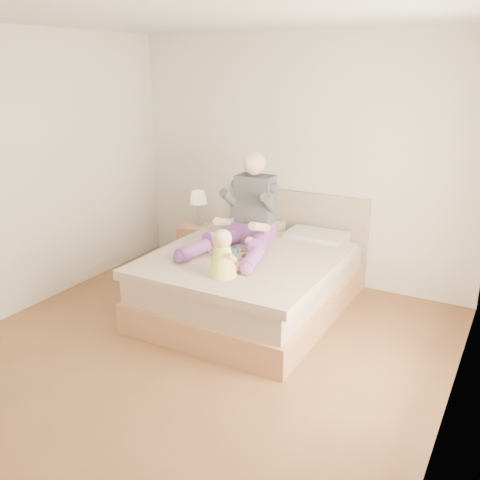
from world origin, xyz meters
The scene contains 7 objects.
room centered at (0.08, 0.01, 1.51)m, with size 4.02×4.22×2.71m.
bed centered at (0.00, 1.08, 0.32)m, with size 1.70×2.18×1.00m.
nightstand centered at (-1.17, 1.80, 0.25)m, with size 0.50×0.47×0.50m.
lamp centered at (-1.16, 1.83, 0.82)m, with size 0.20×0.20×0.42m.
adult centered at (-0.15, 1.18, 0.89)m, with size 0.80×1.16×0.95m.
tray centered at (-0.13, 0.86, 0.64)m, with size 0.50×0.44×0.12m.
baby centered at (0.06, 0.36, 0.78)m, with size 0.28×0.38×0.42m.
Camera 1 is at (2.30, -3.35, 2.37)m, focal length 40.00 mm.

